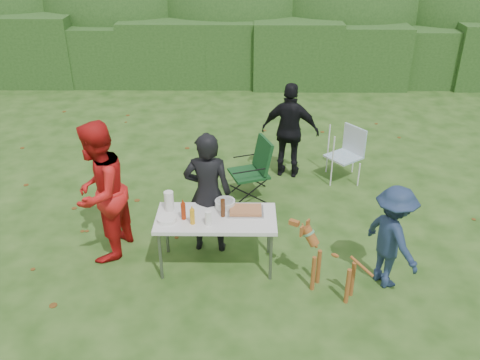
{
  "coord_description": "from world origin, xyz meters",
  "views": [
    {
      "loc": [
        0.4,
        -5.16,
        4.12
      ],
      "look_at": [
        0.33,
        0.67,
        1.0
      ],
      "focal_mm": 38.0,
      "sensor_mm": 36.0,
      "label": 1
    }
  ],
  "objects_px": {
    "camping_chair": "(249,170)",
    "mustard_bottle": "(192,217)",
    "folding_table": "(216,220)",
    "person_cook": "(208,194)",
    "person_black_puffy": "(290,131)",
    "beer_bottle": "(223,208)",
    "paper_towel_roll": "(169,201)",
    "lawn_chair": "(344,155)",
    "person_red_jacket": "(99,192)",
    "dog": "(334,264)",
    "ketchup_bottle": "(183,211)",
    "child": "(392,237)"
  },
  "relations": [
    {
      "from": "child",
      "to": "mustard_bottle",
      "type": "bearing_deg",
      "value": 61.05
    },
    {
      "from": "camping_chair",
      "to": "paper_towel_roll",
      "type": "bearing_deg",
      "value": 37.56
    },
    {
      "from": "child",
      "to": "ketchup_bottle",
      "type": "xyz_separation_m",
      "value": [
        -2.51,
        0.27,
        0.18
      ]
    },
    {
      "from": "person_red_jacket",
      "to": "paper_towel_roll",
      "type": "height_order",
      "value": "person_red_jacket"
    },
    {
      "from": "person_red_jacket",
      "to": "beer_bottle",
      "type": "bearing_deg",
      "value": 93.23
    },
    {
      "from": "folding_table",
      "to": "person_cook",
      "type": "bearing_deg",
      "value": 107.65
    },
    {
      "from": "dog",
      "to": "camping_chair",
      "type": "distance_m",
      "value": 2.48
    },
    {
      "from": "person_black_puffy",
      "to": "camping_chair",
      "type": "distance_m",
      "value": 1.13
    },
    {
      "from": "dog",
      "to": "ketchup_bottle",
      "type": "xyz_separation_m",
      "value": [
        -1.81,
        0.47,
        0.43
      ]
    },
    {
      "from": "person_red_jacket",
      "to": "mustard_bottle",
      "type": "distance_m",
      "value": 1.28
    },
    {
      "from": "person_cook",
      "to": "ketchup_bottle",
      "type": "distance_m",
      "value": 0.51
    },
    {
      "from": "folding_table",
      "to": "paper_towel_roll",
      "type": "distance_m",
      "value": 0.65
    },
    {
      "from": "person_cook",
      "to": "lawn_chair",
      "type": "bearing_deg",
      "value": -134.03
    },
    {
      "from": "person_red_jacket",
      "to": "dog",
      "type": "xyz_separation_m",
      "value": [
        2.91,
        -0.77,
        -0.53
      ]
    },
    {
      "from": "mustard_bottle",
      "to": "lawn_chair",
      "type": "bearing_deg",
      "value": 48.27
    },
    {
      "from": "beer_bottle",
      "to": "paper_towel_roll",
      "type": "xyz_separation_m",
      "value": [
        -0.68,
        0.14,
        0.01
      ]
    },
    {
      "from": "dog",
      "to": "child",
      "type": "bearing_deg",
      "value": -132.25
    },
    {
      "from": "dog",
      "to": "lawn_chair",
      "type": "distance_m",
      "value": 3.01
    },
    {
      "from": "beer_bottle",
      "to": "camping_chair",
      "type": "bearing_deg",
      "value": 79.15
    },
    {
      "from": "person_cook",
      "to": "beer_bottle",
      "type": "xyz_separation_m",
      "value": [
        0.21,
        -0.37,
        0.01
      ]
    },
    {
      "from": "beer_bottle",
      "to": "ketchup_bottle",
      "type": "bearing_deg",
      "value": -172.5
    },
    {
      "from": "folding_table",
      "to": "person_red_jacket",
      "type": "height_order",
      "value": "person_red_jacket"
    },
    {
      "from": "folding_table",
      "to": "camping_chair",
      "type": "distance_m",
      "value": 1.81
    },
    {
      "from": "person_cook",
      "to": "paper_towel_roll",
      "type": "relative_size",
      "value": 6.55
    },
    {
      "from": "child",
      "to": "dog",
      "type": "height_order",
      "value": "child"
    },
    {
      "from": "dog",
      "to": "lawn_chair",
      "type": "height_order",
      "value": "lawn_chair"
    },
    {
      "from": "camping_chair",
      "to": "mustard_bottle",
      "type": "relative_size",
      "value": 5.02
    },
    {
      "from": "person_black_puffy",
      "to": "beer_bottle",
      "type": "bearing_deg",
      "value": 81.77
    },
    {
      "from": "paper_towel_roll",
      "to": "mustard_bottle",
      "type": "bearing_deg",
      "value": -44.36
    },
    {
      "from": "folding_table",
      "to": "person_cook",
      "type": "distance_m",
      "value": 0.44
    },
    {
      "from": "folding_table",
      "to": "dog",
      "type": "bearing_deg",
      "value": -20.26
    },
    {
      "from": "person_red_jacket",
      "to": "lawn_chair",
      "type": "height_order",
      "value": "person_red_jacket"
    },
    {
      "from": "person_black_puffy",
      "to": "person_red_jacket",
      "type": "bearing_deg",
      "value": 55.46
    },
    {
      "from": "person_red_jacket",
      "to": "lawn_chair",
      "type": "bearing_deg",
      "value": 133.29
    },
    {
      "from": "camping_chair",
      "to": "beer_bottle",
      "type": "xyz_separation_m",
      "value": [
        -0.33,
        -1.73,
        0.36
      ]
    },
    {
      "from": "person_black_puffy",
      "to": "dog",
      "type": "height_order",
      "value": "person_black_puffy"
    },
    {
      "from": "person_cook",
      "to": "dog",
      "type": "distance_m",
      "value": 1.84
    },
    {
      "from": "lawn_chair",
      "to": "ketchup_bottle",
      "type": "relative_size",
      "value": 4.18
    },
    {
      "from": "paper_towel_roll",
      "to": "folding_table",
      "type": "bearing_deg",
      "value": -15.02
    },
    {
      "from": "beer_bottle",
      "to": "paper_towel_roll",
      "type": "height_order",
      "value": "paper_towel_roll"
    },
    {
      "from": "dog",
      "to": "beer_bottle",
      "type": "xyz_separation_m",
      "value": [
        -1.33,
        0.54,
        0.44
      ]
    },
    {
      "from": "dog",
      "to": "folding_table",
      "type": "bearing_deg",
      "value": 11.44
    },
    {
      "from": "person_cook",
      "to": "mustard_bottle",
      "type": "distance_m",
      "value": 0.56
    },
    {
      "from": "folding_table",
      "to": "paper_towel_roll",
      "type": "height_order",
      "value": "paper_towel_roll"
    },
    {
      "from": "person_red_jacket",
      "to": "beer_bottle",
      "type": "relative_size",
      "value": 7.85
    },
    {
      "from": "mustard_bottle",
      "to": "ketchup_bottle",
      "type": "bearing_deg",
      "value": 138.12
    },
    {
      "from": "person_cook",
      "to": "camping_chair",
      "type": "distance_m",
      "value": 1.51
    },
    {
      "from": "lawn_chair",
      "to": "paper_towel_roll",
      "type": "relative_size",
      "value": 3.54
    },
    {
      "from": "child",
      "to": "lawn_chair",
      "type": "distance_m",
      "value": 2.76
    },
    {
      "from": "lawn_chair",
      "to": "ketchup_bottle",
      "type": "xyz_separation_m",
      "value": [
        -2.42,
        -2.47,
        0.39
      ]
    }
  ]
}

